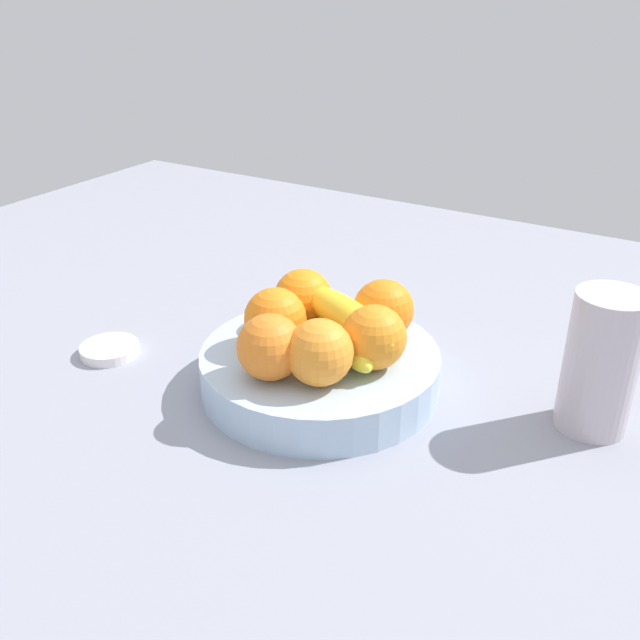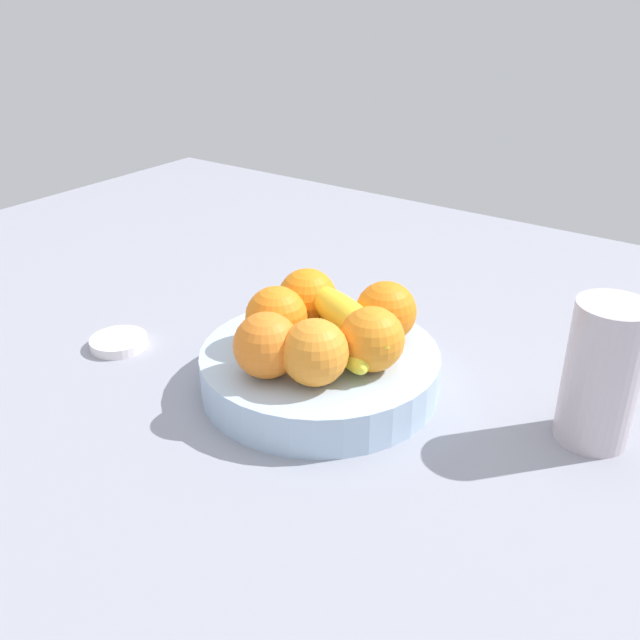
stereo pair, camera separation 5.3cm
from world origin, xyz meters
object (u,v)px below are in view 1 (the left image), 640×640
banana_bunch (344,325)px  thermos_tumbler (601,363)px  orange_front_left (268,346)px  orange_back_right (303,298)px  orange_top_stack (275,319)px  orange_center (374,337)px  orange_back_left (383,310)px  fruit_bowl (320,369)px  orange_front_right (320,353)px  jar_lid (110,350)px

banana_bunch → thermos_tumbler: bearing=13.4°
orange_front_left → thermos_tumbler: (30.66, 15.73, -0.66)cm
orange_back_right → orange_top_stack: size_ratio=1.00×
orange_center → orange_back_left: bearing=108.1°
fruit_bowl → orange_top_stack: size_ratio=3.85×
orange_front_right → orange_back_left: same height
orange_front_left → orange_top_stack: (-3.01, 5.85, 0.00)cm
orange_back_right → thermos_tumbler: bearing=6.1°
orange_back_right → jar_lid: size_ratio=0.98×
orange_center → orange_back_right: size_ratio=1.00×
orange_center → orange_back_right: same height
orange_top_stack → orange_front_left: bearing=-62.8°
orange_center → orange_back_left: (-2.19, 6.70, 0.00)cm
orange_front_left → orange_back_right: size_ratio=1.00×
thermos_tumbler → orange_top_stack: bearing=-163.6°
orange_center → orange_back_left: same height
orange_front_right → banana_bunch: size_ratio=0.42×
orange_back_left → orange_top_stack: 12.68cm
orange_front_right → orange_back_right: bearing=129.5°
fruit_bowl → orange_back_left: bearing=56.8°
fruit_bowl → orange_front_right: orange_front_right is taller
orange_back_left → jar_lid: orange_back_left is taller
orange_front_left → jar_lid: bearing=179.1°
orange_back_left → orange_top_stack: (-9.47, -8.43, 0.00)cm
orange_back_left → thermos_tumbler: 24.25cm
orange_back_left → orange_front_left: bearing=-114.4°
orange_front_left → orange_top_stack: same height
orange_front_right → thermos_tumbler: 28.94cm
orange_front_left → jar_lid: (-24.94, 0.39, -7.73)cm
fruit_bowl → thermos_tumbler: bearing=16.2°
orange_top_stack → jar_lid: orange_top_stack is taller
orange_center → orange_back_right: (-11.88, 4.54, 0.00)cm
thermos_tumbler → jar_lid: 58.11cm
fruit_bowl → jar_lid: (-26.91, -7.03, -1.75)cm
orange_front_left → thermos_tumbler: 34.47cm
orange_front_right → banana_bunch: 7.82cm
orange_back_left → banana_bunch: bearing=-116.9°
fruit_bowl → orange_center: size_ratio=3.85×
orange_top_stack → jar_lid: 23.89cm
orange_top_stack → orange_center: bearing=8.4°
orange_back_right → banana_bunch: size_ratio=0.42×
orange_center → orange_top_stack: 11.79cm
thermos_tumbler → fruit_bowl: bearing=-163.8°
orange_back_left → orange_top_stack: same height
orange_center → orange_top_stack: (-11.66, -1.73, 0.00)cm
orange_front_left → orange_back_right: 12.54cm
orange_back_left → orange_back_right: (-9.69, -2.15, 0.00)cm
orange_back_left → thermos_tumbler: thermos_tumbler is taller
orange_center → orange_front_left: bearing=-138.8°
orange_front_left → orange_top_stack: 6.58cm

